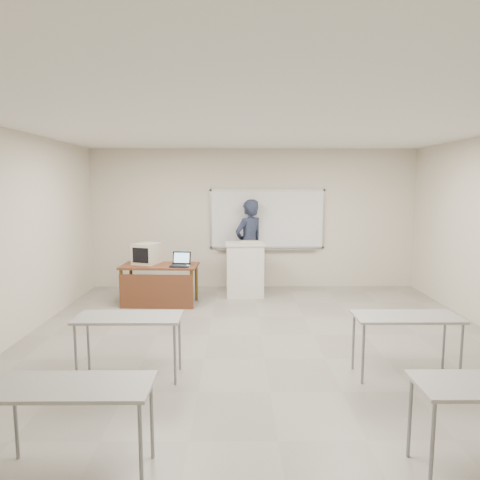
{
  "coord_description": "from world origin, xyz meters",
  "views": [
    {
      "loc": [
        -0.36,
        -5.26,
        2.22
      ],
      "look_at": [
        -0.3,
        2.2,
        1.27
      ],
      "focal_mm": 32.0,
      "sensor_mm": 36.0,
      "label": 1
    }
  ],
  "objects_px": {
    "whiteboard": "(267,220)",
    "instructor_desk": "(159,277)",
    "crt_monitor": "(147,253)",
    "presenter": "(249,245)",
    "podium": "(245,269)",
    "mouse": "(188,266)",
    "keyboard": "(252,242)",
    "laptop": "(180,263)"
  },
  "relations": [
    {
      "from": "whiteboard",
      "to": "instructor_desk",
      "type": "bearing_deg",
      "value": -144.84
    },
    {
      "from": "crt_monitor",
      "to": "presenter",
      "type": "xyz_separation_m",
      "value": [
        1.95,
        1.07,
        0.02
      ]
    },
    {
      "from": "podium",
      "to": "presenter",
      "type": "distance_m",
      "value": 0.73
    },
    {
      "from": "mouse",
      "to": "whiteboard",
      "type": "bearing_deg",
      "value": 32.86
    },
    {
      "from": "keyboard",
      "to": "crt_monitor",
      "type": "bearing_deg",
      "value": -158.08
    },
    {
      "from": "keyboard",
      "to": "podium",
      "type": "bearing_deg",
      "value": -145.51
    },
    {
      "from": "crt_monitor",
      "to": "instructor_desk",
      "type": "bearing_deg",
      "value": -24.57
    },
    {
      "from": "crt_monitor",
      "to": "laptop",
      "type": "distance_m",
      "value": 0.71
    },
    {
      "from": "whiteboard",
      "to": "mouse",
      "type": "height_order",
      "value": "whiteboard"
    },
    {
      "from": "whiteboard",
      "to": "presenter",
      "type": "height_order",
      "value": "whiteboard"
    },
    {
      "from": "crt_monitor",
      "to": "mouse",
      "type": "bearing_deg",
      "value": -3.27
    },
    {
      "from": "whiteboard",
      "to": "presenter",
      "type": "xyz_separation_m",
      "value": [
        -0.4,
        -0.18,
        -0.52
      ]
    },
    {
      "from": "mouse",
      "to": "keyboard",
      "type": "xyz_separation_m",
      "value": [
        1.2,
        0.88,
        0.33
      ]
    },
    {
      "from": "whiteboard",
      "to": "crt_monitor",
      "type": "bearing_deg",
      "value": -152.13
    },
    {
      "from": "podium",
      "to": "laptop",
      "type": "xyz_separation_m",
      "value": [
        -1.2,
        -0.72,
        0.26
      ]
    },
    {
      "from": "instructor_desk",
      "to": "presenter",
      "type": "relative_size",
      "value": 0.73
    },
    {
      "from": "podium",
      "to": "keyboard",
      "type": "relative_size",
      "value": 2.25
    },
    {
      "from": "instructor_desk",
      "to": "laptop",
      "type": "distance_m",
      "value": 0.48
    },
    {
      "from": "mouse",
      "to": "presenter",
      "type": "xyz_separation_m",
      "value": [
        1.15,
        1.39,
        0.2
      ]
    },
    {
      "from": "podium",
      "to": "presenter",
      "type": "relative_size",
      "value": 0.56
    },
    {
      "from": "instructor_desk",
      "to": "laptop",
      "type": "height_order",
      "value": "laptop"
    },
    {
      "from": "podium",
      "to": "laptop",
      "type": "bearing_deg",
      "value": -151.5
    },
    {
      "from": "crt_monitor",
      "to": "keyboard",
      "type": "xyz_separation_m",
      "value": [
        2.0,
        0.55,
        0.15
      ]
    },
    {
      "from": "crt_monitor",
      "to": "presenter",
      "type": "relative_size",
      "value": 0.25
    },
    {
      "from": "laptop",
      "to": "mouse",
      "type": "bearing_deg",
      "value": -20.85
    },
    {
      "from": "podium",
      "to": "crt_monitor",
      "type": "xyz_separation_m",
      "value": [
        -1.85,
        -0.47,
        0.4
      ]
    },
    {
      "from": "crt_monitor",
      "to": "presenter",
      "type": "distance_m",
      "value": 2.23
    },
    {
      "from": "podium",
      "to": "presenter",
      "type": "height_order",
      "value": "presenter"
    },
    {
      "from": "instructor_desk",
      "to": "laptop",
      "type": "bearing_deg",
      "value": 1.24
    },
    {
      "from": "whiteboard",
      "to": "podium",
      "type": "relative_size",
      "value": 2.29
    },
    {
      "from": "keyboard",
      "to": "presenter",
      "type": "xyz_separation_m",
      "value": [
        -0.05,
        0.51,
        -0.13
      ]
    },
    {
      "from": "instructor_desk",
      "to": "presenter",
      "type": "distance_m",
      "value": 2.19
    },
    {
      "from": "laptop",
      "to": "presenter",
      "type": "relative_size",
      "value": 0.18
    },
    {
      "from": "instructor_desk",
      "to": "keyboard",
      "type": "relative_size",
      "value": 2.91
    },
    {
      "from": "laptop",
      "to": "presenter",
      "type": "height_order",
      "value": "presenter"
    },
    {
      "from": "instructor_desk",
      "to": "laptop",
      "type": "xyz_separation_m",
      "value": [
        0.4,
        -0.01,
        0.27
      ]
    },
    {
      "from": "instructor_desk",
      "to": "podium",
      "type": "distance_m",
      "value": 1.75
    },
    {
      "from": "podium",
      "to": "mouse",
      "type": "distance_m",
      "value": 1.34
    },
    {
      "from": "whiteboard",
      "to": "mouse",
      "type": "relative_size",
      "value": 27.57
    },
    {
      "from": "instructor_desk",
      "to": "crt_monitor",
      "type": "relative_size",
      "value": 2.95
    },
    {
      "from": "podium",
      "to": "mouse",
      "type": "height_order",
      "value": "podium"
    },
    {
      "from": "whiteboard",
      "to": "laptop",
      "type": "height_order",
      "value": "whiteboard"
    }
  ]
}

